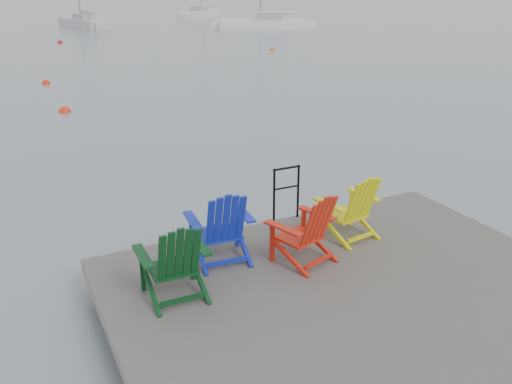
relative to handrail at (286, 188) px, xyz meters
name	(u,v)px	position (x,y,z in m)	size (l,w,h in m)	color
ground	(361,329)	(-0.25, -2.45, -1.04)	(400.00, 400.00, 0.00)	slate
dock	(363,306)	(-0.25, -2.45, -0.69)	(6.00, 5.00, 1.40)	#302D2B
handrail	(286,188)	(0.00, 0.00, 0.00)	(0.48, 0.04, 0.90)	black
chair_green	(175,260)	(-2.34, -1.47, -0.02)	(0.84, 0.78, 1.04)	#093614
chair_blue	(221,225)	(-1.48, -0.85, 0.00)	(0.91, 0.85, 1.07)	#1023AC
chair_red	(307,228)	(-0.45, -1.39, -0.02)	(0.97, 0.93, 1.03)	red
chair_yellow	(352,206)	(0.55, -1.03, -0.03)	(0.90, 0.85, 1.02)	yellow
sailboat_near	(83,24)	(4.60, 47.09, -0.69)	(3.64, 7.44, 10.11)	silver
sailboat_mid	(201,14)	(19.44, 55.77, -0.69)	(7.23, 8.08, 11.88)	silver
sailboat_far	(265,25)	(19.18, 38.45, -0.69)	(8.08, 5.60, 11.14)	white
buoy_a	(65,112)	(-1.90, 11.90, -1.04)	(0.39, 0.39, 0.39)	red
buoy_b	(46,84)	(-1.86, 17.75, -1.04)	(0.35, 0.35, 0.35)	red
buoy_c	(272,50)	(12.29, 23.92, -1.04)	(0.32, 0.32, 0.32)	#F45A0E
buoy_d	(60,43)	(0.85, 34.27, -1.04)	(0.39, 0.39, 0.39)	#B80A0D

